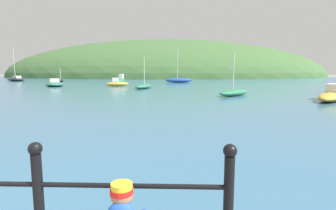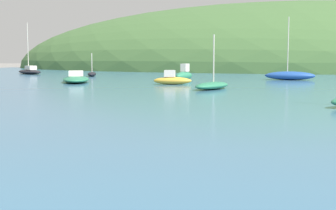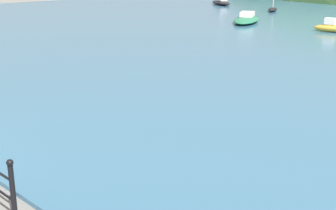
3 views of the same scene
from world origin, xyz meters
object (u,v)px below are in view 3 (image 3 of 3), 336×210
object	(u,v)px
boat_green_fishing	(332,28)
boat_mid_harbor	(221,2)
boat_far_left	(246,19)
boat_red_dinghy	(273,9)

from	to	relation	value
boat_green_fishing	boat_mid_harbor	xyz separation A→B (m)	(-18.29, 11.66, -0.00)
boat_far_left	boat_mid_harbor	world-z (taller)	boat_mid_harbor
boat_red_dinghy	boat_mid_harbor	bearing A→B (deg)	161.85
boat_far_left	boat_red_dinghy	bearing A→B (deg)	110.42
boat_red_dinghy	boat_far_left	bearing A→B (deg)	-69.58
boat_far_left	boat_red_dinghy	xyz separation A→B (m)	(-3.19, 8.56, -0.04)
boat_green_fishing	boat_mid_harbor	size ratio (longest dim) A/B	0.50
boat_green_fishing	boat_red_dinghy	distance (m)	13.57
boat_far_left	boat_red_dinghy	size ratio (longest dim) A/B	2.45
boat_mid_harbor	boat_red_dinghy	size ratio (longest dim) A/B	2.30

